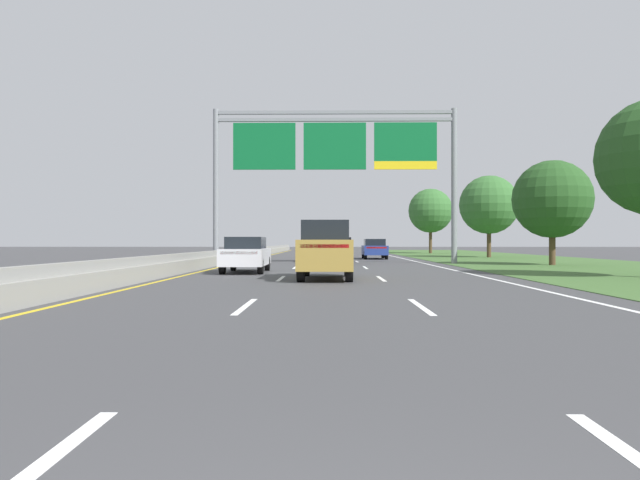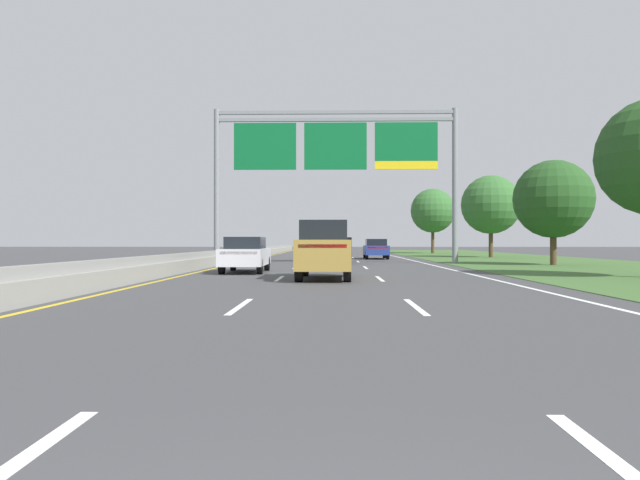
% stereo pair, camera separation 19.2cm
% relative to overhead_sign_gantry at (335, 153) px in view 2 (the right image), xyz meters
% --- Properties ---
extents(ground_plane, '(220.00, 220.00, 0.00)m').
position_rel_overhead_sign_gantry_xyz_m(ground_plane, '(-0.30, 1.44, -6.80)').
color(ground_plane, '#3D3D3F').
extents(lane_striping, '(11.96, 106.00, 0.01)m').
position_rel_overhead_sign_gantry_xyz_m(lane_striping, '(-0.30, 0.98, -6.79)').
color(lane_striping, white).
rests_on(lane_striping, ground).
extents(grass_verge_right, '(14.00, 110.00, 0.02)m').
position_rel_overhead_sign_gantry_xyz_m(grass_verge_right, '(13.65, 1.44, -6.79)').
color(grass_verge_right, '#3D602D').
rests_on(grass_verge_right, ground).
extents(median_barrier_concrete, '(0.60, 110.00, 0.85)m').
position_rel_overhead_sign_gantry_xyz_m(median_barrier_concrete, '(-6.90, 1.44, -6.44)').
color(median_barrier_concrete, gray).
rests_on(median_barrier_concrete, ground).
extents(overhead_sign_gantry, '(15.06, 0.42, 9.57)m').
position_rel_overhead_sign_gantry_xyz_m(overhead_sign_gantry, '(0.00, 0.00, 0.00)').
color(overhead_sign_gantry, gray).
rests_on(overhead_sign_gantry, ground).
extents(pickup_truck_black, '(2.14, 5.45, 2.20)m').
position_rel_overhead_sign_gantry_xyz_m(pickup_truck_black, '(-0.12, 1.30, -5.72)').
color(pickup_truck_black, black).
rests_on(pickup_truck_black, ground).
extents(car_blue_right_lane_sedan, '(1.85, 4.41, 1.57)m').
position_rel_overhead_sign_gantry_xyz_m(car_blue_right_lane_sedan, '(3.25, 10.05, -5.98)').
color(car_blue_right_lane_sedan, navy).
rests_on(car_blue_right_lane_sedan, ground).
extents(car_navy_centre_lane_sedan, '(1.93, 4.44, 1.57)m').
position_rel_overhead_sign_gantry_xyz_m(car_navy_centre_lane_sedan, '(-0.16, 11.13, -5.98)').
color(car_navy_centre_lane_sedan, '#161E47').
rests_on(car_navy_centre_lane_sedan, ground).
extents(car_gold_centre_lane_suv, '(1.98, 4.73, 2.11)m').
position_rel_overhead_sign_gantry_xyz_m(car_gold_centre_lane_suv, '(-0.48, -14.20, -5.70)').
color(car_gold_centre_lane_suv, '#A38438').
rests_on(car_gold_centre_lane_suv, ground).
extents(car_white_left_lane_sedan, '(1.88, 4.42, 1.57)m').
position_rel_overhead_sign_gantry_xyz_m(car_white_left_lane_sedan, '(-4.05, -9.83, -5.98)').
color(car_white_left_lane_sedan, silver).
rests_on(car_white_left_lane_sedan, ground).
extents(roadside_tree_mid, '(4.49, 4.49, 6.06)m').
position_rel_overhead_sign_gantry_xyz_m(roadside_tree_mid, '(12.53, -2.00, -2.99)').
color(roadside_tree_mid, '#4C3823').
rests_on(roadside_tree_mid, ground).
extents(roadside_tree_far, '(5.02, 5.02, 7.04)m').
position_rel_overhead_sign_gantry_xyz_m(roadside_tree_far, '(13.39, 14.02, -2.28)').
color(roadside_tree_far, '#4C3823').
rests_on(roadside_tree_far, ground).
extents(roadside_tree_distant, '(5.08, 5.08, 7.46)m').
position_rel_overhead_sign_gantry_xyz_m(roadside_tree_distant, '(11.38, 30.78, -1.89)').
color(roadside_tree_distant, '#4C3823').
rests_on(roadside_tree_distant, ground).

